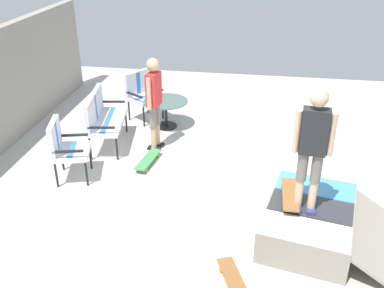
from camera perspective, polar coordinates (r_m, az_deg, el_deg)
The scene contains 11 objects.
ground_plane at distance 6.95m, azimuth 2.27°, elevation -6.49°, with size 12.00×12.00×0.10m, color beige.
skate_ramp at distance 6.10m, azimuth 15.32°, elevation -9.73°, with size 1.89×2.00×0.47m.
patio_bench at distance 8.21m, azimuth -11.77°, elevation 3.74°, with size 1.32×0.74×1.02m.
patio_chair_near_house at distance 9.29m, azimuth -6.64°, elevation 6.90°, with size 0.82×0.80×1.02m.
patio_chair_by_wall at distance 7.25m, azimuth -16.44°, elevation -0.10°, with size 0.74×0.69×1.02m.
patio_table at distance 8.90m, azimuth -3.44°, elevation 4.67°, with size 0.90×0.90×0.57m.
person_watching at distance 7.80m, azimuth -5.00°, elevation 6.09°, with size 0.47×0.29×1.72m.
person_skater at distance 5.40m, azimuth 15.54°, elevation 0.07°, with size 0.26×0.48×1.65m.
skateboard_by_bench at distance 7.65m, azimuth -5.76°, elevation -2.05°, with size 0.82×0.32×0.10m.
skateboard_spare at distance 5.29m, azimuth 5.58°, elevation -17.51°, with size 0.82×0.49×0.10m.
skateboard_on_ramp at distance 5.97m, azimuth 12.69°, elevation -6.49°, with size 0.80×0.21×0.10m.
Camera 1 is at (-5.75, -0.66, 3.79)m, focal length 40.74 mm.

